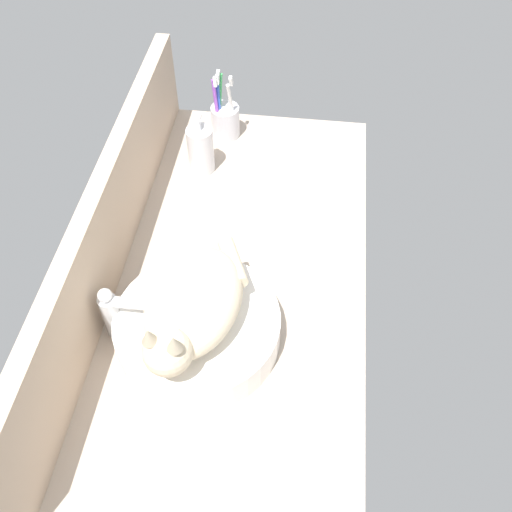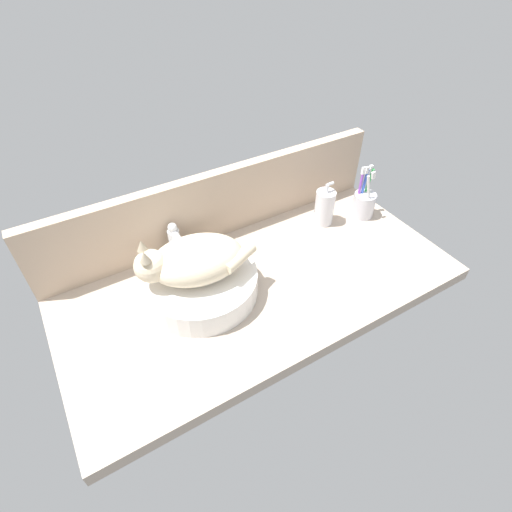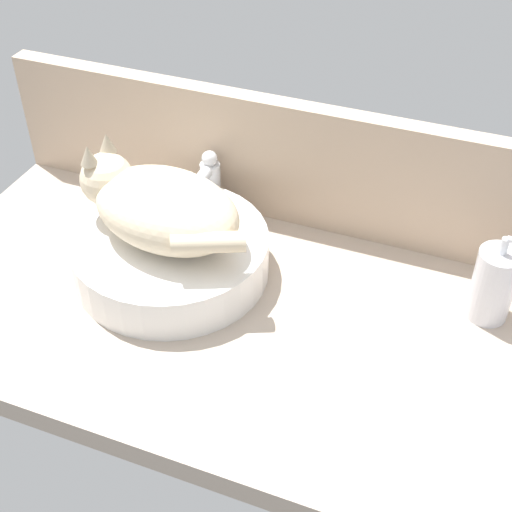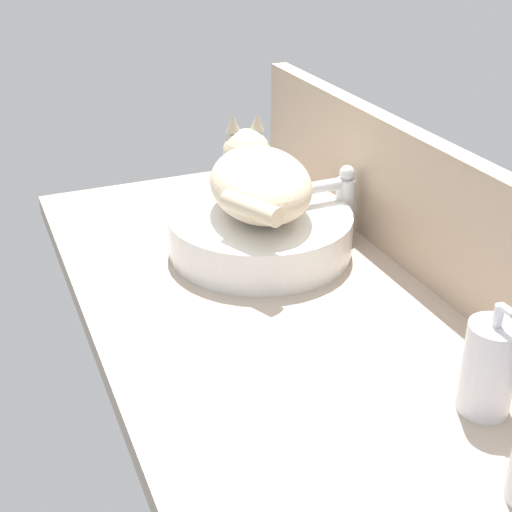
{
  "view_description": "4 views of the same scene",
  "coord_description": "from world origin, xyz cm",
  "px_view_note": "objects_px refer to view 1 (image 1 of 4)",
  "views": [
    {
      "loc": [
        -75.08,
        -13.9,
        98.57
      ],
      "look_at": [
        -2.7,
        -4.92,
        10.66
      ],
      "focal_mm": 40.0,
      "sensor_mm": 36.0,
      "label": 1
    },
    {
      "loc": [
        -42.77,
        -69.85,
        84.57
      ],
      "look_at": [
        -0.86,
        0.78,
        9.82
      ],
      "focal_mm": 28.0,
      "sensor_mm": 36.0,
      "label": 2
    },
    {
      "loc": [
        29.03,
        -74.07,
        78.49
      ],
      "look_at": [
        -0.74,
        2.45,
        9.99
      ],
      "focal_mm": 50.0,
      "sensor_mm": 36.0,
      "label": 3
    },
    {
      "loc": [
        87.14,
        -39.59,
        58.09
      ],
      "look_at": [
        0.28,
        -3.16,
        8.77
      ],
      "focal_mm": 50.0,
      "sensor_mm": 36.0,
      "label": 4
    }
  ],
  "objects_px": {
    "cat": "(192,307)",
    "toothbrush_cup": "(225,119)",
    "sink_basin": "(198,328)",
    "faucet": "(116,311)",
    "soap_dispenser": "(201,150)"
  },
  "relations": [
    {
      "from": "faucet",
      "to": "toothbrush_cup",
      "type": "xyz_separation_m",
      "value": [
        0.65,
        -0.11,
        -0.02
      ]
    },
    {
      "from": "toothbrush_cup",
      "to": "sink_basin",
      "type": "bearing_deg",
      "value": -175.65
    },
    {
      "from": "sink_basin",
      "to": "cat",
      "type": "xyz_separation_m",
      "value": [
        -0.01,
        0.0,
        0.09
      ]
    },
    {
      "from": "faucet",
      "to": "cat",
      "type": "bearing_deg",
      "value": -93.99
    },
    {
      "from": "faucet",
      "to": "soap_dispenser",
      "type": "xyz_separation_m",
      "value": [
        0.5,
        -0.07,
        -0.01
      ]
    },
    {
      "from": "sink_basin",
      "to": "toothbrush_cup",
      "type": "height_order",
      "value": "toothbrush_cup"
    },
    {
      "from": "sink_basin",
      "to": "faucet",
      "type": "xyz_separation_m",
      "value": [
        -0.0,
        0.16,
        0.04
      ]
    },
    {
      "from": "faucet",
      "to": "toothbrush_cup",
      "type": "bearing_deg",
      "value": -9.55
    },
    {
      "from": "sink_basin",
      "to": "toothbrush_cup",
      "type": "relative_size",
      "value": 1.72
    },
    {
      "from": "sink_basin",
      "to": "soap_dispenser",
      "type": "distance_m",
      "value": 0.51
    },
    {
      "from": "cat",
      "to": "soap_dispenser",
      "type": "xyz_separation_m",
      "value": [
        0.52,
        0.09,
        -0.07
      ]
    },
    {
      "from": "cat",
      "to": "soap_dispenser",
      "type": "relative_size",
      "value": 2.03
    },
    {
      "from": "cat",
      "to": "toothbrush_cup",
      "type": "xyz_separation_m",
      "value": [
        0.66,
        0.05,
        -0.08
      ]
    },
    {
      "from": "soap_dispenser",
      "to": "toothbrush_cup",
      "type": "height_order",
      "value": "toothbrush_cup"
    },
    {
      "from": "cat",
      "to": "toothbrush_cup",
      "type": "bearing_deg",
      "value": 4.11
    }
  ]
}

